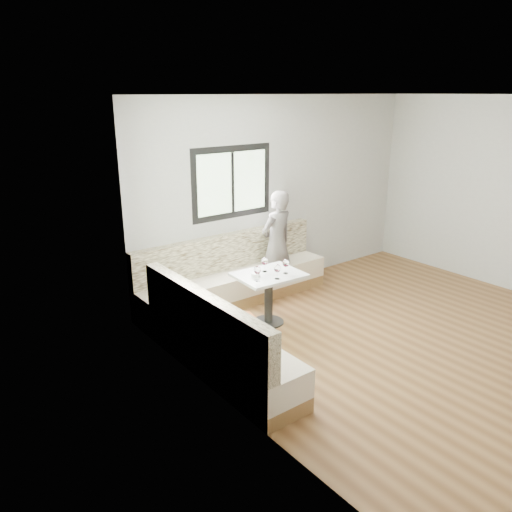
{
  "coord_description": "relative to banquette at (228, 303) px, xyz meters",
  "views": [
    {
      "loc": [
        -4.78,
        -3.11,
        2.83
      ],
      "look_at": [
        -1.22,
        1.54,
        0.9
      ],
      "focal_mm": 35.0,
      "sensor_mm": 36.0,
      "label": 1
    }
  ],
  "objects": [
    {
      "name": "person",
      "position": [
        1.22,
        0.53,
        0.43
      ],
      "size": [
        0.6,
        0.44,
        1.53
      ],
      "primitive_type": "imported",
      "rotation": [
        0.0,
        0.0,
        3.27
      ],
      "color": "#57514F",
      "rests_on": "ground"
    },
    {
      "name": "table",
      "position": [
        0.5,
        -0.19,
        0.17
      ],
      "size": [
        0.85,
        0.68,
        0.67
      ],
      "rotation": [
        0.0,
        0.0,
        -0.06
      ],
      "color": "black",
      "rests_on": "ground"
    },
    {
      "name": "wine_glass_a",
      "position": [
        0.23,
        -0.29,
        0.47
      ],
      "size": [
        0.08,
        0.08,
        0.19
      ],
      "color": "white",
      "rests_on": "table"
    },
    {
      "name": "banquette",
      "position": [
        0.0,
        0.0,
        0.0
      ],
      "size": [
        2.9,
        2.8,
        0.95
      ],
      "color": "olive",
      "rests_on": "ground"
    },
    {
      "name": "wine_glass_c",
      "position": [
        0.67,
        -0.31,
        0.47
      ],
      "size": [
        0.08,
        0.08,
        0.19
      ],
      "color": "white",
      "rests_on": "table"
    },
    {
      "name": "room",
      "position": [
        1.51,
        -1.54,
        1.08
      ],
      "size": [
        5.01,
        5.01,
        2.81
      ],
      "color": "brown",
      "rests_on": "ground"
    },
    {
      "name": "wine_glass_d",
      "position": [
        0.51,
        -0.09,
        0.47
      ],
      "size": [
        0.08,
        0.08,
        0.19
      ],
      "color": "white",
      "rests_on": "table"
    },
    {
      "name": "wine_glass_b",
      "position": [
        0.46,
        -0.39,
        0.47
      ],
      "size": [
        0.08,
        0.08,
        0.19
      ],
      "color": "white",
      "rests_on": "table"
    },
    {
      "name": "olive_ramekin",
      "position": [
        0.31,
        -0.16,
        0.36
      ],
      "size": [
        0.11,
        0.11,
        0.05
      ],
      "color": "white",
      "rests_on": "table"
    }
  ]
}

